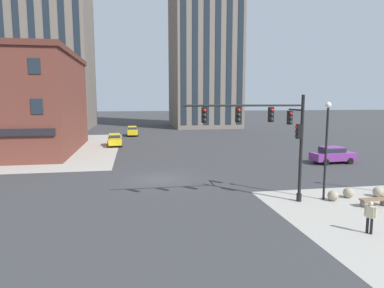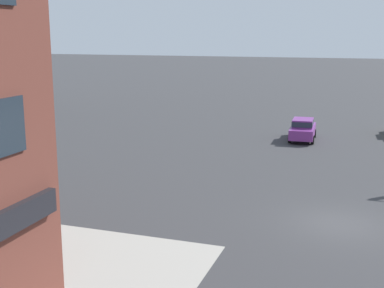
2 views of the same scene
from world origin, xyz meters
name	(u,v)px [view 2 (image 2 of 2)]	position (x,y,z in m)	size (l,w,h in m)	color
ground_plane	(338,224)	(0.00, 0.00, 0.00)	(320.00, 320.00, 0.00)	#38383A
car_main_southbound_near	(303,128)	(17.78, 3.77, 0.92)	(4.48, 2.05, 1.68)	#7A3389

